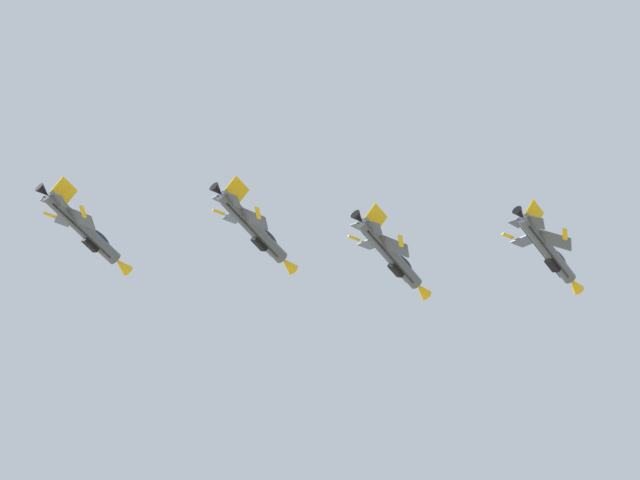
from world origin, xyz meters
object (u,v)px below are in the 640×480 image
(fighter_jet_left_wing, at_px, (391,255))
(fighter_jet_right_wing, at_px, (254,229))
(fighter_jet_left_outer, at_px, (84,230))
(fighter_jet_lead, at_px, (548,250))

(fighter_jet_left_wing, xyz_separation_m, fighter_jet_right_wing, (-15.48, -8.57, 0.63))
(fighter_jet_right_wing, relative_size, fighter_jet_left_outer, 1.00)
(fighter_jet_right_wing, xyz_separation_m, fighter_jet_left_outer, (-20.11, -6.51, -0.66))
(fighter_jet_left_wing, height_order, fighter_jet_right_wing, fighter_jet_right_wing)
(fighter_jet_lead, height_order, fighter_jet_right_wing, fighter_jet_lead)
(fighter_jet_left_wing, bearing_deg, fighter_jet_lead, 39.65)
(fighter_jet_lead, bearing_deg, fighter_jet_left_outer, -138.31)
(fighter_jet_lead, bearing_deg, fighter_jet_left_wing, -140.35)
(fighter_jet_lead, distance_m, fighter_jet_left_wing, 20.61)
(fighter_jet_left_outer, bearing_deg, fighter_jet_lead, 41.69)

